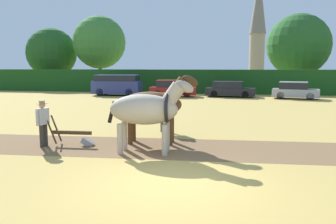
% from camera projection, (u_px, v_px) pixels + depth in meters
% --- Properties ---
extents(ground_plane, '(240.00, 240.00, 0.00)m').
position_uv_depth(ground_plane, '(172.00, 184.00, 7.67)').
color(ground_plane, tan).
extents(plowed_furrow_strip, '(20.38, 4.54, 0.01)m').
position_uv_depth(plowed_furrow_strip, '(63.00, 145.00, 11.53)').
color(plowed_furrow_strip, brown).
rests_on(plowed_furrow_strip, ground).
extents(hedgerow, '(56.79, 1.61, 2.49)m').
position_uv_depth(hedgerow, '(221.00, 82.00, 34.27)').
color(hedgerow, '#194719').
rests_on(hedgerow, ground).
extents(tree_far_left, '(6.51, 6.51, 7.87)m').
position_uv_depth(tree_far_left, '(52.00, 53.00, 43.39)').
color(tree_far_left, '#4C3823').
rests_on(tree_far_left, ground).
extents(tree_left, '(6.61, 6.61, 9.16)m').
position_uv_depth(tree_left, '(99.00, 42.00, 41.40)').
color(tree_left, brown).
rests_on(tree_left, ground).
extents(tree_center_left, '(7.18, 7.18, 8.85)m').
position_uv_depth(tree_center_left, '(298.00, 45.00, 37.91)').
color(tree_center_left, brown).
rests_on(tree_center_left, ground).
extents(church_spire, '(2.96, 2.96, 19.23)m').
position_uv_depth(church_spire, '(258.00, 26.00, 57.99)').
color(church_spire, gray).
rests_on(church_spire, ground).
extents(draft_horse_lead_left, '(2.82, 1.19, 2.39)m').
position_uv_depth(draft_horse_lead_left, '(147.00, 109.00, 10.30)').
color(draft_horse_lead_left, '#B2A38E').
rests_on(draft_horse_lead_left, ground).
extents(draft_horse_lead_right, '(2.92, 1.14, 2.52)m').
position_uv_depth(draft_horse_lead_right, '(154.00, 104.00, 11.64)').
color(draft_horse_lead_right, '#513319').
rests_on(draft_horse_lead_right, ground).
extents(plow, '(1.69, 0.49, 1.13)m').
position_uv_depth(plow, '(75.00, 136.00, 11.43)').
color(plow, '#4C331E').
rests_on(plow, ground).
extents(farmer_at_plow, '(0.40, 0.63, 1.60)m').
position_uv_depth(farmer_at_plow, '(43.00, 120.00, 11.17)').
color(farmer_at_plow, '#38332D').
rests_on(farmer_at_plow, ground).
extents(farmer_beside_team, '(0.47, 0.52, 1.66)m').
position_uv_depth(farmer_beside_team, '(164.00, 109.00, 13.81)').
color(farmer_beside_team, '#4C4C4C').
rests_on(farmer_beside_team, ground).
extents(parked_van, '(4.72, 2.13, 2.00)m').
position_uv_depth(parked_van, '(117.00, 85.00, 31.76)').
color(parked_van, navy).
rests_on(parked_van, ground).
extents(parked_car_left, '(4.41, 2.17, 1.55)m').
position_uv_depth(parked_car_left, '(172.00, 89.00, 30.60)').
color(parked_car_left, maroon).
rests_on(parked_car_left, ground).
extents(parked_car_center_left, '(4.62, 2.20, 1.44)m').
position_uv_depth(parked_car_center_left, '(230.00, 89.00, 30.33)').
color(parked_car_center_left, black).
rests_on(parked_car_center_left, ground).
extents(parked_car_center, '(4.07, 2.44, 1.48)m').
position_uv_depth(parked_car_center, '(295.00, 91.00, 28.42)').
color(parked_car_center, '#9E9EA8').
rests_on(parked_car_center, ground).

